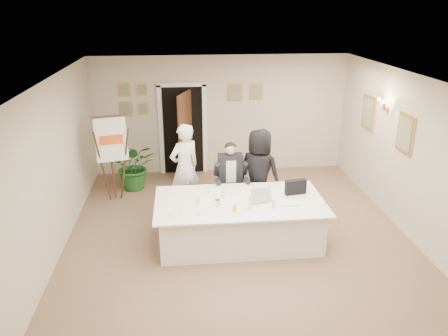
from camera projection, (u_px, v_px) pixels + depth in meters
floor at (239, 241)px, 7.63m from camera, size 7.00×7.00×0.00m
ceiling at (242, 80)px, 6.63m from camera, size 6.00×7.00×0.02m
wall_back at (220, 115)px, 10.38m from camera, size 6.00×0.10×2.80m
wall_front at (294, 304)px, 3.87m from camera, size 6.00×0.10×2.80m
wall_left at (51, 173)px, 6.85m from camera, size 0.10×7.00×2.80m
wall_right at (415, 160)px, 7.41m from camera, size 0.10×7.00×2.80m
doorway at (184, 133)px, 10.26m from camera, size 1.14×0.86×2.20m
pictures_back_wall at (186, 97)px, 10.12m from camera, size 3.40×0.06×0.80m
pictures_right_wall at (385, 122)px, 8.40m from camera, size 0.06×2.20×0.80m
wall_sconce at (384, 104)px, 8.27m from camera, size 0.20×0.30×0.24m
conference_table at (239, 221)px, 7.50m from camera, size 2.85×1.52×0.78m
seated_man at (231, 178)px, 8.41m from camera, size 0.76×0.79×1.47m
flip_chart at (113, 163)px, 8.94m from camera, size 0.65×0.47×1.80m
standing_man at (185, 168)px, 8.53m from camera, size 0.77×0.70×1.77m
standing_woman at (259, 173)px, 8.29m from camera, size 1.01×0.94×1.74m
potted_palm at (134, 166)px, 9.64m from camera, size 0.97×0.84×1.06m
laptop at (260, 192)px, 7.35m from camera, size 0.41×0.43×0.28m
laptop_bag at (296, 187)px, 7.58m from camera, size 0.39×0.17×0.26m
paper_stack at (288, 203)px, 7.23m from camera, size 0.35×0.26×0.03m
plate_left at (176, 213)px, 6.91m from camera, size 0.28×0.28×0.01m
plate_mid at (203, 212)px, 6.95m from camera, size 0.23×0.23×0.01m
plate_near at (237, 213)px, 6.91m from camera, size 0.27×0.27×0.01m
glass_a at (198, 202)px, 7.16m from camera, size 0.07×0.07×0.14m
glass_b at (249, 206)px, 7.01m from camera, size 0.06×0.06×0.14m
glass_c at (273, 204)px, 7.09m from camera, size 0.08×0.08×0.14m
glass_d at (223, 194)px, 7.46m from camera, size 0.07×0.07×0.14m
oj_glass at (235, 208)px, 6.95m from camera, size 0.08×0.08×0.13m
steel_jug at (218, 203)px, 7.16m from camera, size 0.09×0.09×0.11m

